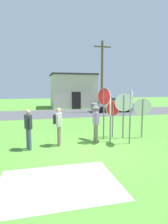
{
  "coord_description": "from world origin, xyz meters",
  "views": [
    {
      "loc": [
        -1.93,
        -7.45,
        2.56
      ],
      "look_at": [
        0.45,
        2.24,
        1.3
      ],
      "focal_mm": 30.7,
      "sensor_mm": 36.0,
      "label": 1
    }
  ],
  "objects_px": {
    "utility_pole": "(102,75)",
    "stop_sign_far_back": "(110,112)",
    "person_on_left": "(96,122)",
    "person_in_teal": "(58,124)",
    "stop_sign_rear_right": "(130,107)",
    "stop_sign_tallest": "(142,111)",
    "person_holding_notes": "(28,127)",
    "stop_sign_low_front": "(113,112)",
    "parked_car_on_street": "(111,105)",
    "stop_sign_rear_left": "(104,103)",
    "stop_sign_nearest": "(123,108)"
  },
  "relations": [
    {
      "from": "parked_car_on_street",
      "to": "stop_sign_low_front",
      "type": "relative_size",
      "value": 2.29
    },
    {
      "from": "stop_sign_rear_left",
      "to": "stop_sign_far_back",
      "type": "distance_m",
      "value": 0.65
    },
    {
      "from": "person_on_left",
      "to": "person_in_teal",
      "type": "relative_size",
      "value": 1.03
    },
    {
      "from": "stop_sign_nearest",
      "to": "stop_sign_rear_left",
      "type": "relative_size",
      "value": 0.88
    },
    {
      "from": "stop_sign_rear_left",
      "to": "stop_sign_far_back",
      "type": "bearing_deg",
      "value": -73.42
    },
    {
      "from": "stop_sign_far_back",
      "to": "person_on_left",
      "type": "height_order",
      "value": "stop_sign_far_back"
    },
    {
      "from": "utility_pole",
      "to": "stop_sign_low_front",
      "type": "distance_m",
      "value": 10.63
    },
    {
      "from": "stop_sign_rear_left",
      "to": "stop_sign_rear_right",
      "type": "height_order",
      "value": "stop_sign_rear_left"
    },
    {
      "from": "utility_pole",
      "to": "parked_car_on_street",
      "type": "xyz_separation_m",
      "value": [
        1.16,
        0.15,
        -3.15
      ]
    },
    {
      "from": "person_holding_notes",
      "to": "person_on_left",
      "type": "relative_size",
      "value": 0.97
    },
    {
      "from": "stop_sign_far_back",
      "to": "person_in_teal",
      "type": "xyz_separation_m",
      "value": [
        -2.46,
        -0.01,
        -0.45
      ]
    },
    {
      "from": "stop_sign_rear_right",
      "to": "stop_sign_rear_left",
      "type": "bearing_deg",
      "value": 130.65
    },
    {
      "from": "person_on_left",
      "to": "person_in_teal",
      "type": "distance_m",
      "value": 1.75
    },
    {
      "from": "stop_sign_rear_left",
      "to": "stop_sign_rear_right",
      "type": "xyz_separation_m",
      "value": [
        0.89,
        -1.04,
        -0.09
      ]
    },
    {
      "from": "stop_sign_low_front",
      "to": "person_holding_notes",
      "type": "bearing_deg",
      "value": -165.09
    },
    {
      "from": "parked_car_on_street",
      "to": "stop_sign_tallest",
      "type": "distance_m",
      "value": 10.93
    },
    {
      "from": "stop_sign_rear_right",
      "to": "person_on_left",
      "type": "xyz_separation_m",
      "value": [
        -1.45,
        0.57,
        -0.73
      ]
    },
    {
      "from": "stop_sign_tallest",
      "to": "person_on_left",
      "type": "bearing_deg",
      "value": -173.79
    },
    {
      "from": "utility_pole",
      "to": "person_on_left",
      "type": "relative_size",
      "value": 4.22
    },
    {
      "from": "stop_sign_tallest",
      "to": "stop_sign_rear_right",
      "type": "relative_size",
      "value": 0.82
    },
    {
      "from": "stop_sign_rear_left",
      "to": "stop_sign_tallest",
      "type": "bearing_deg",
      "value": -5.55
    },
    {
      "from": "stop_sign_rear_right",
      "to": "person_in_teal",
      "type": "height_order",
      "value": "stop_sign_rear_right"
    },
    {
      "from": "utility_pole",
      "to": "stop_sign_rear_left",
      "type": "height_order",
      "value": "utility_pole"
    },
    {
      "from": "utility_pole",
      "to": "person_on_left",
      "type": "bearing_deg",
      "value": -110.46
    },
    {
      "from": "person_holding_notes",
      "to": "stop_sign_nearest",
      "type": "bearing_deg",
      "value": 9.48
    },
    {
      "from": "utility_pole",
      "to": "parked_car_on_street",
      "type": "relative_size",
      "value": 1.68
    },
    {
      "from": "parked_car_on_street",
      "to": "stop_sign_tallest",
      "type": "bearing_deg",
      "value": -103.71
    },
    {
      "from": "stop_sign_far_back",
      "to": "person_holding_notes",
      "type": "distance_m",
      "value": 3.77
    },
    {
      "from": "stop_sign_tallest",
      "to": "person_holding_notes",
      "type": "bearing_deg",
      "value": -173.87
    },
    {
      "from": "utility_pole",
      "to": "stop_sign_rear_right",
      "type": "relative_size",
      "value": 2.97
    },
    {
      "from": "person_holding_notes",
      "to": "stop_sign_far_back",
      "type": "bearing_deg",
      "value": 4.4
    },
    {
      "from": "stop_sign_nearest",
      "to": "stop_sign_far_back",
      "type": "relative_size",
      "value": 1.09
    },
    {
      "from": "stop_sign_far_back",
      "to": "stop_sign_rear_right",
      "type": "bearing_deg",
      "value": -35.67
    },
    {
      "from": "utility_pole",
      "to": "stop_sign_nearest",
      "type": "distance_m",
      "value": 10.79
    },
    {
      "from": "parked_car_on_street",
      "to": "stop_sign_nearest",
      "type": "xyz_separation_m",
      "value": [
        -3.56,
        -10.42,
        0.88
      ]
    },
    {
      "from": "person_holding_notes",
      "to": "stop_sign_low_front",
      "type": "bearing_deg",
      "value": 14.91
    },
    {
      "from": "utility_pole",
      "to": "stop_sign_rear_right",
      "type": "distance_m",
      "value": 11.77
    },
    {
      "from": "stop_sign_rear_left",
      "to": "person_in_teal",
      "type": "relative_size",
      "value": 1.53
    },
    {
      "from": "stop_sign_nearest",
      "to": "utility_pole",
      "type": "bearing_deg",
      "value": 76.85
    },
    {
      "from": "parked_car_on_street",
      "to": "stop_sign_far_back",
      "type": "xyz_separation_m",
      "value": [
        -4.45,
        -10.91,
        0.74
      ]
    },
    {
      "from": "stop_sign_far_back",
      "to": "utility_pole",
      "type": "bearing_deg",
      "value": 72.99
    },
    {
      "from": "person_in_teal",
      "to": "person_holding_notes",
      "type": "bearing_deg",
      "value": -167.73
    },
    {
      "from": "parked_car_on_street",
      "to": "person_on_left",
      "type": "relative_size",
      "value": 2.52
    },
    {
      "from": "stop_sign_tallest",
      "to": "person_on_left",
      "type": "distance_m",
      "value": 2.62
    },
    {
      "from": "stop_sign_low_front",
      "to": "person_on_left",
      "type": "height_order",
      "value": "stop_sign_low_front"
    },
    {
      "from": "stop_sign_far_back",
      "to": "parked_car_on_street",
      "type": "bearing_deg",
      "value": 67.82
    },
    {
      "from": "stop_sign_rear_right",
      "to": "person_holding_notes",
      "type": "height_order",
      "value": "stop_sign_rear_right"
    },
    {
      "from": "utility_pole",
      "to": "stop_sign_far_back",
      "type": "height_order",
      "value": "utility_pole"
    },
    {
      "from": "parked_car_on_street",
      "to": "stop_sign_rear_left",
      "type": "height_order",
      "value": "stop_sign_rear_left"
    },
    {
      "from": "parked_car_on_street",
      "to": "stop_sign_tallest",
      "type": "xyz_separation_m",
      "value": [
        -2.59,
        -10.59,
        0.7
      ]
    }
  ]
}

